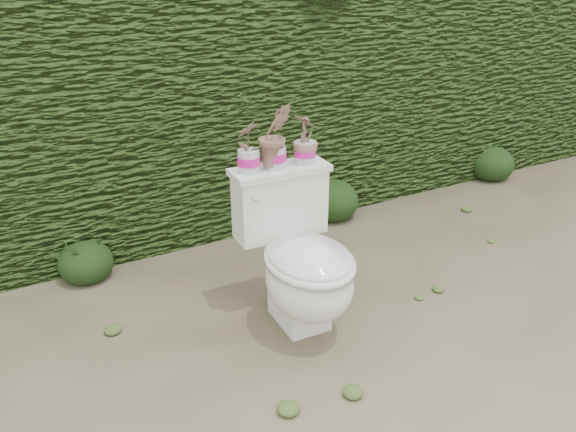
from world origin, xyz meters
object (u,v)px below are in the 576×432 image
potted_plant_left (248,148)px  toilet (301,262)px  potted_plant_center (275,138)px  potted_plant_right (305,140)px

potted_plant_left → toilet: bearing=99.6°
potted_plant_center → potted_plant_right: (0.16, -0.01, -0.04)m
toilet → potted_plant_left: potted_plant_left is taller
toilet → potted_plant_left: size_ratio=3.17×
toilet → potted_plant_center: (-0.01, 0.24, 0.57)m
potted_plant_left → potted_plant_center: potted_plant_center is taller
potted_plant_center → potted_plant_left: bearing=-176.5°
toilet → potted_plant_left: 0.62m
toilet → potted_plant_right: (0.15, 0.23, 0.54)m
toilet → potted_plant_center: size_ratio=2.53×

